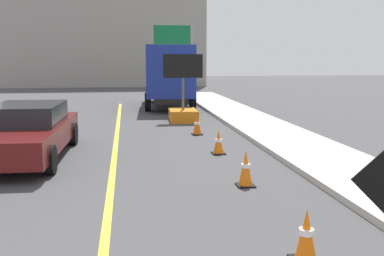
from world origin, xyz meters
TOP-DOWN VIEW (x-y plane):
  - lane_center_stripe at (0.00, 6.00)m, footprint 0.14×36.00m
  - arrow_board_trailer at (2.63, 16.86)m, footprint 1.60×1.84m
  - box_truck at (2.55, 22.20)m, footprint 2.75×7.22m
  - pickup_car at (-2.20, 10.68)m, footprint 2.14×5.23m
  - highway_guide_sign at (4.25, 30.83)m, footprint 2.79×0.18m
  - far_building_block at (-1.33, 42.47)m, footprint 17.50×8.82m
  - traffic_cone_near_sign at (2.56, 4.00)m, footprint 0.36×0.36m
  - traffic_cone_mid_lane at (2.69, 7.37)m, footprint 0.36×0.36m
  - traffic_cone_far_lane at (2.77, 10.43)m, footprint 0.36×0.36m
  - traffic_cone_curbside at (2.67, 13.49)m, footprint 0.36×0.36m

SIDE VIEW (x-z plane):
  - lane_center_stripe at x=0.00m, z-range 0.00..0.01m
  - traffic_cone_far_lane at x=2.77m, z-range -0.01..0.64m
  - traffic_cone_curbside at x=2.67m, z-range -0.01..0.67m
  - traffic_cone_near_sign at x=2.56m, z-range -0.01..0.69m
  - traffic_cone_mid_lane at x=2.69m, z-range -0.01..0.74m
  - arrow_board_trailer at x=2.63m, z-range -0.87..1.83m
  - pickup_car at x=-2.20m, z-range 0.01..1.39m
  - box_truck at x=2.55m, z-range 0.16..3.30m
  - highway_guide_sign at x=4.25m, z-range 0.92..5.92m
  - far_building_block at x=-1.33m, z-range 0.00..10.24m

